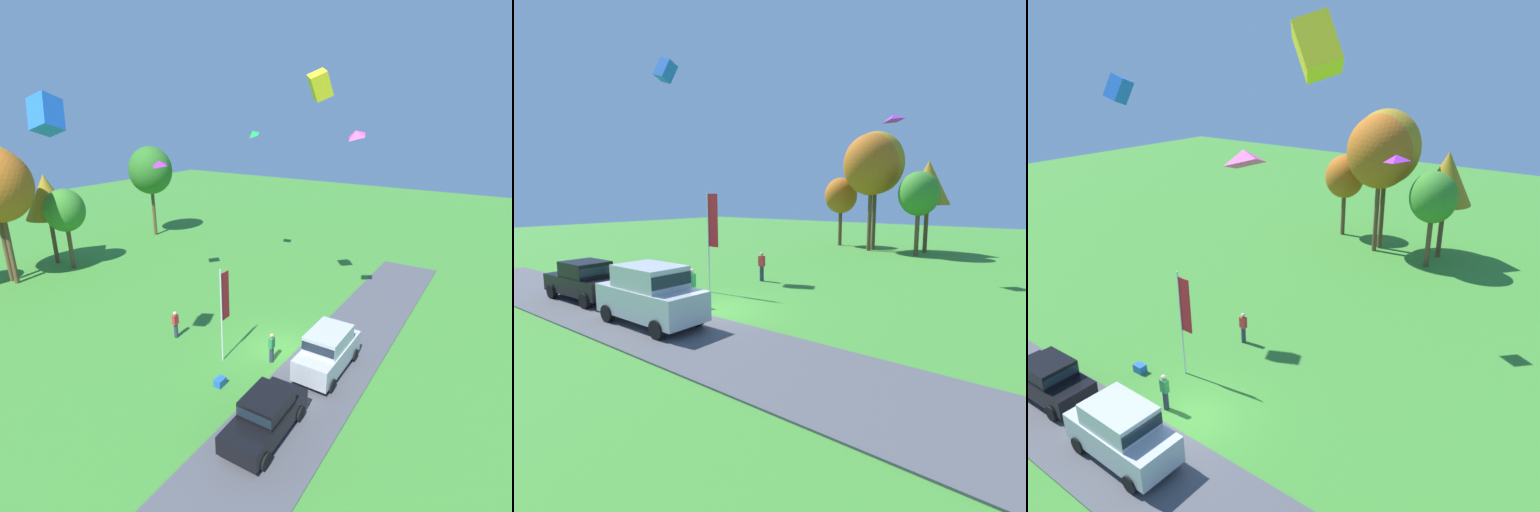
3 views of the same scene
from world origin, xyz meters
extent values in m
plane|color=#3D842D|center=(0.00, 0.00, 0.00)|extent=(120.00, 120.00, 0.00)
cube|color=#4C4C51|center=(0.00, -3.00, 0.03)|extent=(36.00, 4.40, 0.06)
cube|color=black|center=(-6.01, -2.62, 0.80)|extent=(4.44, 1.89, 0.80)
cube|color=black|center=(-5.91, -2.62, 1.55)|extent=(2.03, 1.68, 0.70)
cube|color=#19232D|center=(-5.91, -2.62, 1.55)|extent=(2.07, 1.65, 0.38)
cylinder|color=black|center=(-7.49, -3.51, 0.40)|extent=(0.68, 0.25, 0.68)
cylinder|color=black|center=(-7.53, -1.80, 0.40)|extent=(0.68, 0.25, 0.68)
cylinder|color=black|center=(-4.50, -3.45, 0.40)|extent=(0.68, 0.25, 0.68)
cylinder|color=black|center=(-4.54, -1.74, 0.40)|extent=(0.68, 0.25, 0.68)
cube|color=#B7B7BC|center=(-0.40, -2.95, 0.95)|extent=(4.61, 1.92, 1.10)
cube|color=#B7B7BC|center=(-0.40, -2.95, 1.92)|extent=(2.61, 1.77, 0.84)
cube|color=#19232D|center=(-0.40, -2.95, 1.92)|extent=(2.66, 1.74, 0.46)
cylinder|color=black|center=(-1.97, -3.85, 0.40)|extent=(0.68, 0.24, 0.68)
cylinder|color=black|center=(-1.96, -2.05, 0.40)|extent=(0.68, 0.24, 0.68)
cylinder|color=black|center=(1.16, -3.86, 0.40)|extent=(0.68, 0.24, 0.68)
cylinder|color=black|center=(1.16, -2.06, 0.40)|extent=(0.68, 0.24, 0.68)
cylinder|color=#2D334C|center=(-2.23, 5.99, 0.44)|extent=(0.24, 0.24, 0.88)
cube|color=red|center=(-2.23, 5.99, 1.18)|extent=(0.36, 0.22, 0.60)
sphere|color=beige|center=(-2.23, 5.99, 1.60)|extent=(0.22, 0.22, 0.22)
cylinder|color=#2D334C|center=(-1.32, -0.14, 0.44)|extent=(0.24, 0.24, 0.88)
cube|color=#2D8E47|center=(-1.32, -0.14, 1.18)|extent=(0.36, 0.22, 0.60)
sphere|color=tan|center=(-1.32, -0.14, 1.60)|extent=(0.22, 0.22, 0.22)
cylinder|color=brown|center=(-2.99, 22.57, 2.76)|extent=(0.36, 0.36, 5.52)
cylinder|color=brown|center=(-2.94, 23.41, 2.83)|extent=(0.36, 0.36, 5.66)
cylinder|color=brown|center=(1.54, 24.28, 2.11)|extent=(0.36, 0.36, 4.21)
cone|color=olive|center=(1.54, 24.28, 6.11)|extent=(3.79, 3.79, 3.79)
cylinder|color=brown|center=(1.55, 21.89, 1.83)|extent=(0.36, 0.36, 3.67)
ellipsoid|color=#387F28|center=(1.55, 21.89, 5.15)|extent=(3.30, 3.30, 3.63)
cylinder|color=brown|center=(12.98, 23.60, 2.55)|extent=(0.36, 0.36, 5.10)
ellipsoid|color=#2D7023|center=(12.98, 23.60, 7.17)|extent=(4.59, 4.59, 5.05)
cylinder|color=silver|center=(-2.62, 2.18, 2.66)|extent=(0.08, 0.08, 5.31)
cube|color=red|center=(-2.27, 2.18, 3.72)|extent=(0.64, 0.04, 2.66)
cube|color=blue|center=(-4.45, 0.95, 0.20)|extent=(0.56, 0.40, 0.40)
pyramid|color=purple|center=(3.02, 11.80, 9.48)|extent=(1.16, 1.04, 0.49)
cube|color=yellow|center=(5.36, 0.81, 14.29)|extent=(1.89, 1.58, 1.91)
pyramid|color=green|center=(10.65, 8.95, 11.32)|extent=(1.26, 1.32, 0.68)
pyramid|color=#EA4C9E|center=(4.83, -1.69, 11.68)|extent=(1.25, 1.19, 0.66)
cube|color=blue|center=(-8.89, 4.78, 12.65)|extent=(1.27, 1.27, 1.57)
camera|label=1|loc=(-17.38, -9.51, 12.55)|focal=28.00mm
camera|label=2|loc=(12.25, -11.83, 4.87)|focal=28.00mm
camera|label=3|loc=(13.19, -11.27, 13.95)|focal=35.00mm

